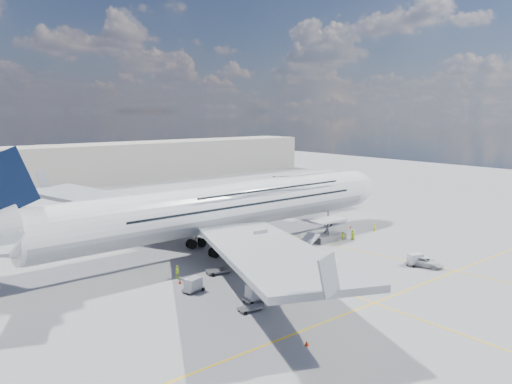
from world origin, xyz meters
TOP-DOWN VIEW (x-y plane):
  - ground at (0.00, 0.00)m, footprint 300.00×300.00m
  - taxi_line_main at (0.00, 0.00)m, footprint 0.25×220.00m
  - taxi_line_cross at (0.00, -20.00)m, footprint 120.00×0.25m
  - taxi_line_diag at (14.00, 10.00)m, footprint 14.16×99.06m
  - airliner at (0.26, 10.00)m, footprint 77.26×79.15m
  - jet_bridge at (29.81, 20.94)m, footprint 18.80×12.10m
  - cargo_loader at (16.82, 2.89)m, footprint 8.53×3.20m
  - terminal at (0.00, 95.00)m, footprint 180.00×16.00m
  - tree_line at (40.00, 140.00)m, footprint 160.00×6.00m
  - dolly_row_a at (-10.14, -10.91)m, footprint 3.34×2.08m
  - dolly_row_b at (-7.82, 0.23)m, footprint 3.54×2.60m
  - dolly_row_c at (-12.55, -12.62)m, footprint 2.85×1.80m
  - dolly_back at (-14.17, -3.53)m, footprint 3.01×2.10m
  - dolly_nose_far at (16.22, -14.84)m, footprint 2.98×2.17m
  - dolly_nose_near at (10.00, 0.06)m, footprint 2.88×2.16m
  - baggage_tug at (-0.38, -0.25)m, footprint 3.32×1.91m
  - catering_truck_inner at (-12.48, 32.52)m, footprint 6.99×2.95m
  - catering_truck_outer at (-11.20, 41.06)m, footprint 7.70×5.30m
  - service_van at (16.86, -16.15)m, footprint 3.36×5.36m
  - crew_nose at (27.33, 0.80)m, footprint 0.78×0.73m
  - crew_loader at (18.50, 0.59)m, footprint 1.01×0.91m
  - crew_wing at (-13.23, 1.84)m, footprint 0.68×1.15m
  - crew_van at (20.78, 0.38)m, footprint 0.96×1.01m
  - crew_tug at (3.34, -15.80)m, footprint 1.02×0.64m
  - cone_nose at (27.18, 6.17)m, footprint 0.40×0.40m
  - cone_wing_left_inner at (-9.65, 28.26)m, footprint 0.40×0.40m
  - cone_wing_left_outer at (-13.23, 40.33)m, footprint 0.43×0.43m
  - cone_wing_right_inner at (-13.98, -0.00)m, footprint 0.43×0.43m
  - cone_wing_right_outer at (-13.63, -22.55)m, footprint 0.42×0.42m

SIDE VIEW (x-z plane):
  - ground at x=0.00m, z-range 0.00..0.00m
  - taxi_line_main at x=0.00m, z-range 0.00..0.01m
  - taxi_line_cross at x=0.00m, z-range 0.00..0.01m
  - taxi_line_diag at x=14.00m, z-range 0.00..0.01m
  - cone_nose at x=27.18m, z-range -0.01..0.49m
  - cone_wing_left_inner at x=-9.65m, z-range -0.01..0.50m
  - cone_wing_right_outer at x=-13.63m, z-range -0.01..0.52m
  - cone_wing_right_inner at x=-13.98m, z-range -0.01..0.54m
  - cone_wing_left_outer at x=-13.23m, z-range -0.01..0.54m
  - dolly_nose_near at x=10.00m, z-range 0.10..0.48m
  - dolly_row_c at x=-12.55m, z-range 0.11..0.50m
  - dolly_row_b at x=-7.82m, z-range 0.13..0.59m
  - service_van at x=16.86m, z-range 0.00..1.38m
  - crew_tug at x=3.34m, z-range 0.00..1.51m
  - crew_loader at x=18.50m, z-range 0.00..1.71m
  - baggage_tug at x=-0.38m, z-range -0.11..1.85m
  - crew_van at x=20.78m, z-range 0.00..1.74m
  - crew_nose at x=27.33m, z-range 0.00..1.80m
  - dolly_nose_far at x=16.22m, z-range 0.06..1.75m
  - crew_wing at x=-13.23m, z-range 0.00..1.83m
  - dolly_back at x=-14.17m, z-range 0.06..1.79m
  - dolly_row_a at x=-10.14m, z-range 0.08..2.07m
  - cargo_loader at x=16.82m, z-range -0.59..3.09m
  - catering_truck_inner at x=-12.48m, z-range -0.12..4.00m
  - catering_truck_outer at x=-11.20m, z-range -0.15..4.09m
  - tree_line at x=40.00m, z-range 0.00..8.00m
  - terminal at x=0.00m, z-range 0.00..12.00m
  - jet_bridge at x=29.81m, z-range 2.60..11.10m
  - airliner at x=0.26m, z-range -4.98..18.72m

